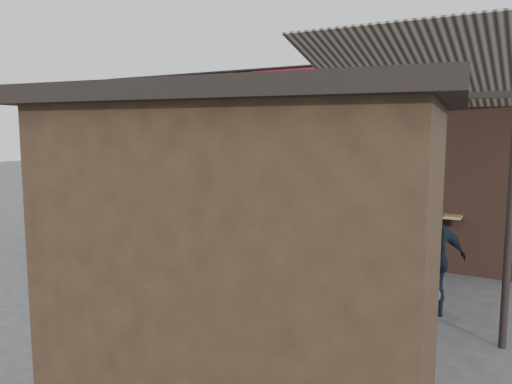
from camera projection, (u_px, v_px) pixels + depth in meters
ground at (205, 278)px, 9.07m from camera, size 70.00×70.00×0.00m
brick_wall at (274, 160)px, 11.15m from camera, size 10.00×0.40×4.00m
pier_left at (107, 155)px, 13.71m from camera, size 0.50×0.50×4.00m
eating_counter at (266, 202)px, 10.94m from camera, size 8.00×0.32×0.05m
shelf_box at (337, 201)px, 10.09m from camera, size 0.63×0.28×0.23m
tapestry_redgold at (144, 117)px, 12.61m from camera, size 1.50×0.02×2.00m
tapestry_sun at (206, 116)px, 11.68m from camera, size 1.50×0.02×2.00m
tapestry_orange at (282, 114)px, 10.69m from camera, size 1.50×0.02×2.00m
tapestry_multi at (374, 113)px, 9.71m from camera, size 1.50×0.02×2.00m
hang_rail at (270, 69)px, 10.71m from camera, size 9.50×0.06×0.06m
scooter_stool_0 at (157, 223)px, 12.15m from camera, size 0.39×0.88×0.83m
scooter_stool_1 at (174, 225)px, 11.86m from camera, size 0.40×0.89×0.84m
scooter_stool_2 at (196, 228)px, 11.58m from camera, size 0.39×0.87×0.82m
scooter_stool_3 at (216, 232)px, 11.31m from camera, size 0.35×0.77×0.73m
scooter_stool_4 at (238, 234)px, 11.04m from camera, size 0.37×0.81×0.77m
scooter_stool_5 at (263, 238)px, 10.71m from camera, size 0.34×0.76×0.72m
scooter_stool_6 at (288, 238)px, 10.40m from camera, size 0.40×0.88×0.84m
scooter_stool_7 at (315, 244)px, 10.08m from camera, size 0.35×0.79×0.75m
scooter_stool_8 at (339, 246)px, 9.89m from camera, size 0.35×0.78×0.75m
scooter_stool_9 at (373, 251)px, 9.50m from camera, size 0.35×0.79×0.75m
diner_left at (140, 201)px, 12.34m from camera, size 0.76×0.59×1.84m
diner_right at (172, 209)px, 11.86m from camera, size 0.98×0.92×1.60m
shopper_navy at (433, 259)px, 7.13m from camera, size 1.02×0.91×1.66m
shopper_grey at (395, 268)px, 6.46m from camera, size 1.19×0.73×1.79m
shopper_tan at (311, 226)px, 9.21m from camera, size 1.05×1.01×1.81m
market_stall at (255, 291)px, 3.89m from camera, size 2.83×2.26×2.83m
stall_roof at (255, 99)px, 3.71m from camera, size 3.17×2.59×0.12m
stall_sign at (297, 195)px, 4.73m from camera, size 1.20×0.18×0.50m
stall_shelf at (296, 298)px, 4.86m from camera, size 2.17×0.36×0.06m
awning_canvas at (422, 72)px, 7.69m from camera, size 3.20×3.28×0.97m
awning_ledger at (441, 59)px, 9.01m from camera, size 3.30×0.08×0.12m
awning_header at (396, 98)px, 6.46m from camera, size 3.00×0.08×0.08m
awning_post_left at (297, 206)px, 7.33m from camera, size 0.09×0.09×3.10m
awning_post_right at (510, 224)px, 5.96m from camera, size 0.09×0.09×3.10m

